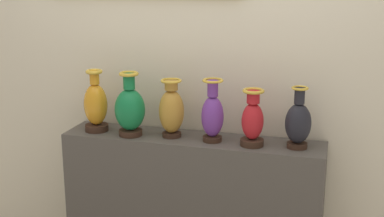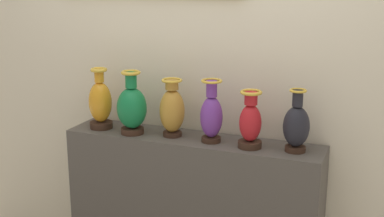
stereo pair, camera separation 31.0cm
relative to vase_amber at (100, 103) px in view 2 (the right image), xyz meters
name	(u,v)px [view 2 (the right image)]	position (x,y,z in m)	size (l,w,h in m)	color
display_shelf	(192,214)	(0.61, 0.02, -0.66)	(1.56, 0.31, 0.98)	#4C4742
back_wall	(203,68)	(0.59, 0.24, 0.22)	(3.40, 0.14, 2.69)	beige
vase_amber	(100,103)	(0.00, 0.00, 0.00)	(0.14, 0.14, 0.38)	#382319
vase_emerald	(132,107)	(0.24, -0.03, 0.00)	(0.18, 0.18, 0.39)	#382319
vase_ochre	(172,110)	(0.48, 0.02, 0.00)	(0.15, 0.15, 0.35)	#382319
vase_violet	(211,115)	(0.74, 0.00, 0.00)	(0.13, 0.13, 0.37)	#382319
vase_crimson	(250,122)	(0.97, -0.02, -0.02)	(0.13, 0.13, 0.33)	#382319
vase_onyx	(296,126)	(1.22, 0.02, -0.02)	(0.14, 0.14, 0.35)	#382319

